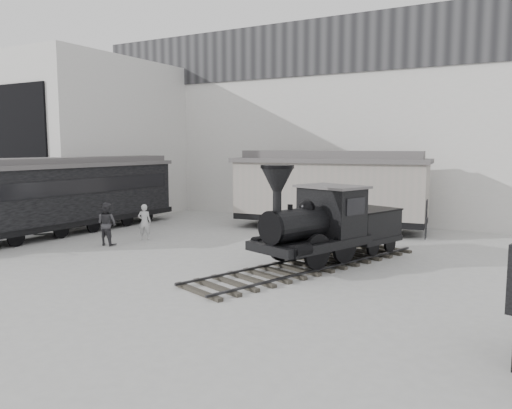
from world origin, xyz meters
The scene contains 8 objects.
ground centered at (0.00, 0.00, 0.00)m, with size 90.00×90.00×0.00m, color #9E9E9B.
north_wall centered at (0.00, 14.98, 5.55)m, with size 34.00×2.51×11.00m.
west_pavilion centered at (-14.50, 9.96, 4.49)m, with size 7.00×12.11×9.00m.
locomotive centered at (2.27, 4.06, 1.28)m, with size 5.34×9.94×3.46m.
boxcar centered at (-0.20, 10.97, 2.05)m, with size 9.83×4.00×3.92m.
passenger_coach centered at (-10.82, 4.32, 1.85)m, with size 3.32×12.62×3.34m.
visitor_a centered at (-6.40, 4.50, 0.80)m, with size 0.58×0.38×1.60m, color silver.
visitor_b centered at (-6.97, 2.82, 0.91)m, with size 0.88×0.69×1.81m, color #38383C.
Camera 1 is at (8.50, -12.24, 4.16)m, focal length 35.00 mm.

